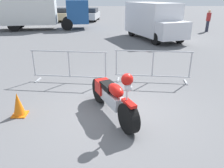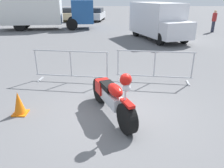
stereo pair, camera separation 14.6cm
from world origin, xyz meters
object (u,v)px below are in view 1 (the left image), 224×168
delivery_van (153,20)px  parked_car_silver (90,14)px  traffic_cone (18,105)px  box_truck (36,10)px  crowd_barrier_far (153,66)px  parked_car_black (9,14)px  pedestrian (208,20)px  motorcycle (112,96)px  crowd_barrier_near (69,66)px  parked_car_yellow (38,14)px  parked_car_tan (64,14)px

delivery_van → parked_car_silver: size_ratio=1.24×
traffic_cone → box_truck: bearing=104.7°
crowd_barrier_far → box_truck: size_ratio=0.32×
crowd_barrier_far → parked_car_silver: size_ratio=0.58×
parked_car_black → parked_car_silver: (9.22, 0.16, -0.06)m
box_truck → pedestrian: 14.13m
parked_car_silver → motorcycle: bearing=-168.7°
crowd_barrier_near → delivery_van: (4.27, 7.92, 0.68)m
parked_car_yellow → box_truck: bearing=-157.7°
parked_car_yellow → parked_car_silver: parked_car_yellow is taller
motorcycle → box_truck: box_truck is taller
crowd_barrier_near → parked_car_black: parked_car_black is taller
crowd_barrier_near → parked_car_silver: (-0.75, 19.46, 0.16)m
motorcycle → pedestrian: 15.40m
parked_car_yellow → parked_car_silver: size_ratio=1.05×
delivery_van → traffic_cone: delivery_van is taller
parked_car_yellow → parked_car_tan: parked_car_yellow is taller
parked_car_yellow → traffic_cone: size_ratio=7.70×
delivery_van → parked_car_black: size_ratio=1.15×
parked_car_yellow → pedestrian: pedestrian is taller
delivery_van → parked_car_tan: delivery_van is taller
motorcycle → crowd_barrier_far: (1.39, 2.23, 0.07)m
pedestrian → parked_car_silver: bearing=136.1°
motorcycle → parked_car_yellow: bearing=176.6°
crowd_barrier_near → crowd_barrier_far: bearing=0.0°
traffic_cone → pedestrian: bearing=52.3°
crowd_barrier_far → parked_car_silver: (-3.52, 19.46, 0.16)m
pedestrian → delivery_van: bearing=-152.5°
motorcycle → crowd_barrier_near: motorcycle is taller
crowd_barrier_far → parked_car_black: 23.13m
crowd_barrier_far → parked_car_black: parked_car_black is taller
parked_car_silver → delivery_van: bearing=-150.8°
delivery_van → traffic_cone: bearing=-46.9°
parked_car_yellow → parked_car_black: bearing=103.7°
motorcycle → crowd_barrier_near: 2.63m
motorcycle → crowd_barrier_far: 2.63m
crowd_barrier_far → traffic_cone: bearing=-148.8°
crowd_barrier_near → crowd_barrier_far: size_ratio=1.00×
crowd_barrier_near → pedestrian: 14.39m
parked_car_yellow → crowd_barrier_far: bearing=-148.2°
box_truck → parked_car_silver: size_ratio=1.84×
pedestrian → parked_car_black: bearing=152.9°
traffic_cone → delivery_van: bearing=63.1°
crowd_barrier_far → crowd_barrier_near: bearing=180.0°
delivery_van → parked_car_yellow: delivery_van is taller
crowd_barrier_near → box_truck: box_truck is taller
parked_car_yellow → parked_car_tan: size_ratio=1.04×
box_truck → parked_car_tan: size_ratio=1.81×
crowd_barrier_near → parked_car_tan: bearing=101.1°
motorcycle → delivery_van: delivery_van is taller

